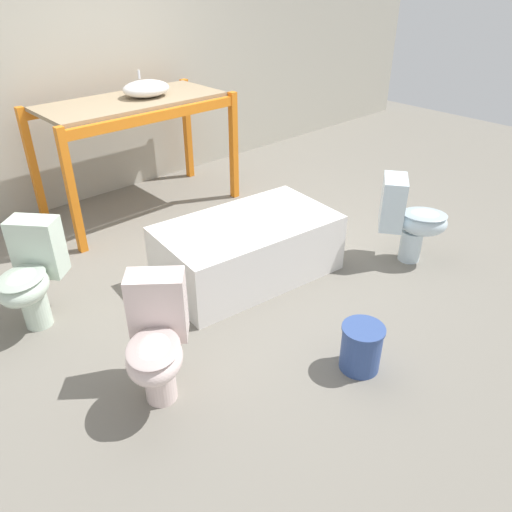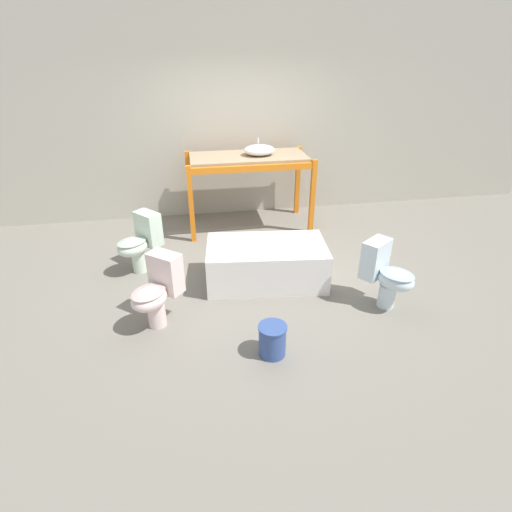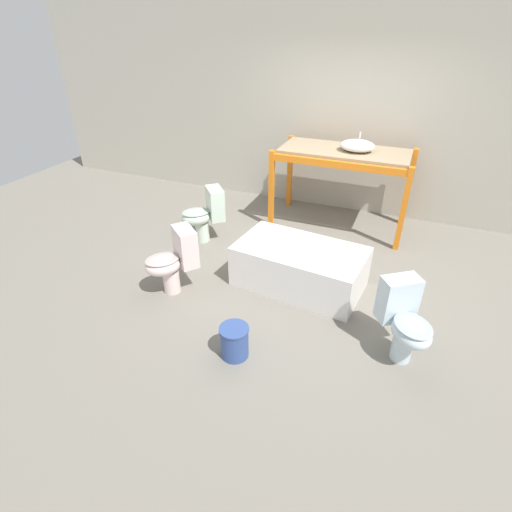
{
  "view_description": "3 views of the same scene",
  "coord_description": "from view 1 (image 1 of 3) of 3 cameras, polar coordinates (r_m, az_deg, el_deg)",
  "views": [
    {
      "loc": [
        -2.3,
        -3.06,
        2.27
      ],
      "look_at": [
        -0.35,
        -0.92,
        0.55
      ],
      "focal_mm": 35.0,
      "sensor_mm": 36.0,
      "label": 1
    },
    {
      "loc": [
        -0.84,
        -4.57,
        2.6
      ],
      "look_at": [
        -0.2,
        -0.96,
        0.65
      ],
      "focal_mm": 28.0,
      "sensor_mm": 36.0,
      "label": 2
    },
    {
      "loc": [
        1.03,
        -4.15,
        2.7
      ],
      "look_at": [
        -0.29,
        -0.95,
        0.61
      ],
      "focal_mm": 28.0,
      "sensor_mm": 36.0,
      "label": 3
    }
  ],
  "objects": [
    {
      "name": "ground_plane",
      "position": [
        4.45,
        -4.7,
        -0.09
      ],
      "size": [
        12.0,
        12.0,
        0.0
      ],
      "primitive_type": "plane",
      "color": "slate"
    },
    {
      "name": "warehouse_wall_rear",
      "position": [
        5.59,
        -19.3,
        22.27
      ],
      "size": [
        10.8,
        0.08,
        3.2
      ],
      "color": "#B2AD9E",
      "rests_on": "ground_plane"
    },
    {
      "name": "shelving_rack",
      "position": [
        5.15,
        -13.81,
        15.19
      ],
      "size": [
        1.88,
        0.91,
        1.14
      ],
      "color": "orange",
      "rests_on": "ground_plane"
    },
    {
      "name": "sink_basin",
      "position": [
        5.16,
        -12.45,
        18.19
      ],
      "size": [
        0.46,
        0.38,
        0.23
      ],
      "color": "white",
      "rests_on": "shelving_rack"
    },
    {
      "name": "bathtub_main",
      "position": [
        4.05,
        -0.96,
        1.3
      ],
      "size": [
        1.5,
        0.95,
        0.49
      ],
      "rotation": [
        0.0,
        0.0,
        -0.11
      ],
      "color": "white",
      "rests_on": "ground_plane"
    },
    {
      "name": "toilet_near",
      "position": [
        2.95,
        -11.3,
        -9.32
      ],
      "size": [
        0.61,
        0.64,
        0.75
      ],
      "rotation": [
        0.0,
        0.0,
        -0.69
      ],
      "color": "silver",
      "rests_on": "ground_plane"
    },
    {
      "name": "toilet_far",
      "position": [
        3.79,
        -24.32,
        -1.8
      ],
      "size": [
        0.64,
        0.62,
        0.75
      ],
      "rotation": [
        0.0,
        0.0,
        -0.85
      ],
      "color": "silver",
      "rests_on": "ground_plane"
    },
    {
      "name": "toilet_extra",
      "position": [
        4.41,
        17.12,
        4.25
      ],
      "size": [
        0.59,
        0.65,
        0.75
      ],
      "rotation": [
        0.0,
        0.0,
        0.62
      ],
      "color": "silver",
      "rests_on": "ground_plane"
    },
    {
      "name": "bucket_white",
      "position": [
        3.27,
        11.94,
        -10.1
      ],
      "size": [
        0.27,
        0.27,
        0.32
      ],
      "color": "#334C8C",
      "rests_on": "ground_plane"
    }
  ]
}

